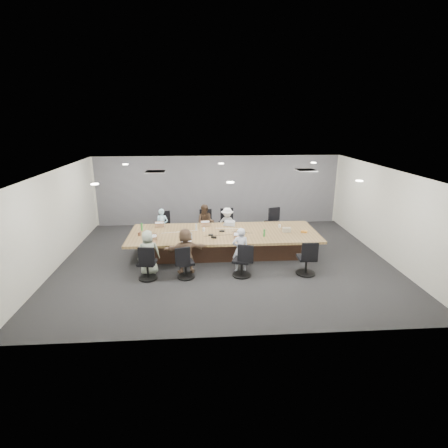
{
  "coord_description": "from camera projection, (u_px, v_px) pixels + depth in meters",
  "views": [
    {
      "loc": [
        -0.73,
        -10.1,
        4.27
      ],
      "look_at": [
        0.0,
        0.4,
        1.05
      ],
      "focal_mm": 28.0,
      "sensor_mm": 36.0,
      "label": 1
    }
  ],
  "objects": [
    {
      "name": "chair_2",
      "position": [
        226.0,
        225.0,
        12.91
      ],
      "size": [
        0.66,
        0.66,
        0.88
      ],
      "primitive_type": null,
      "rotation": [
        0.0,
        0.0,
        3.26
      ],
      "color": "black",
      "rests_on": "ground"
    },
    {
      "name": "conference_table",
      "position": [
        224.0,
        242.0,
        11.29
      ],
      "size": [
        6.0,
        2.2,
        0.74
      ],
      "color": "#3D251A",
      "rests_on": "ground"
    },
    {
      "name": "laptop_4",
      "position": [
        151.0,
        242.0,
        10.28
      ],
      "size": [
        0.31,
        0.24,
        0.02
      ],
      "primitive_type": "cube",
      "rotation": [
        0.0,
        0.0,
        0.19
      ],
      "color": "#8C6647",
      "rests_on": "conference_table"
    },
    {
      "name": "person_2",
      "position": [
        227.0,
        224.0,
        12.53
      ],
      "size": [
        0.79,
        0.47,
        1.2
      ],
      "primitive_type": "imported",
      "rotation": [
        0.0,
        0.0,
        6.26
      ],
      "color": "silver",
      "rests_on": "ground"
    },
    {
      "name": "wall_back",
      "position": [
        218.0,
        190.0,
        14.34
      ],
      "size": [
        10.0,
        0.0,
        2.8
      ],
      "primitive_type": "cube",
      "rotation": [
        1.57,
        0.0,
        0.0
      ],
      "color": "beige",
      "rests_on": "ground"
    },
    {
      "name": "person_4",
      "position": [
        148.0,
        252.0,
        9.79
      ],
      "size": [
        0.68,
        0.5,
        1.28
      ],
      "primitive_type": "imported",
      "rotation": [
        0.0,
        0.0,
        3.3
      ],
      "color": "#909E8C",
      "rests_on": "ground"
    },
    {
      "name": "laptop_2",
      "position": [
        228.0,
        225.0,
        11.97
      ],
      "size": [
        0.39,
        0.3,
        0.02
      ],
      "primitive_type": "cube",
      "rotation": [
        0.0,
        0.0,
        2.97
      ],
      "color": "#B2B2B7",
      "rests_on": "conference_table"
    },
    {
      "name": "laptop_1",
      "position": [
        206.0,
        225.0,
        11.91
      ],
      "size": [
        0.33,
        0.25,
        0.02
      ],
      "primitive_type": "cube",
      "rotation": [
        0.0,
        0.0,
        3.3
      ],
      "color": "#8C6647",
      "rests_on": "conference_table"
    },
    {
      "name": "chair_3",
      "position": [
        273.0,
        225.0,
        13.03
      ],
      "size": [
        0.75,
        0.75,
        0.87
      ],
      "primitive_type": null,
      "rotation": [
        0.0,
        0.0,
        3.47
      ],
      "color": "black",
      "rests_on": "ground"
    },
    {
      "name": "mug_brown",
      "position": [
        139.0,
        234.0,
        10.87
      ],
      "size": [
        0.12,
        0.12,
        0.11
      ],
      "primitive_type": "cylinder",
      "rotation": [
        0.0,
        0.0,
        0.28
      ],
      "color": "brown",
      "rests_on": "conference_table"
    },
    {
      "name": "wall_left",
      "position": [
        54.0,
        220.0,
        10.19
      ],
      "size": [
        0.0,
        8.0,
        2.8
      ],
      "primitive_type": "cube",
      "rotation": [
        1.57,
        0.0,
        1.57
      ],
      "color": "beige",
      "rests_on": "ground"
    },
    {
      "name": "chair_0",
      "position": [
        163.0,
        228.0,
        12.78
      ],
      "size": [
        0.59,
        0.59,
        0.76
      ],
      "primitive_type": null,
      "rotation": [
        0.0,
        0.0,
        3.3
      ],
      "color": "black",
      "rests_on": "ground"
    },
    {
      "name": "chair_5",
      "position": [
        186.0,
        265.0,
        9.6
      ],
      "size": [
        0.63,
        0.63,
        0.75
      ],
      "primitive_type": null,
      "rotation": [
        0.0,
        0.0,
        0.28
      ],
      "color": "black",
      "rests_on": "ground"
    },
    {
      "name": "chair_7",
      "position": [
        306.0,
        260.0,
        9.81
      ],
      "size": [
        0.59,
        0.59,
        0.84
      ],
      "primitive_type": null,
      "rotation": [
        0.0,
        0.0,
        -0.03
      ],
      "color": "black",
      "rests_on": "ground"
    },
    {
      "name": "bottle_green_left",
      "position": [
        142.0,
        227.0,
        11.34
      ],
      "size": [
        0.07,
        0.07,
        0.25
      ],
      "primitive_type": "cylinder",
      "rotation": [
        0.0,
        0.0,
        -0.01
      ],
      "color": "#307D32",
      "rests_on": "conference_table"
    },
    {
      "name": "bottle_clear",
      "position": [
        196.0,
        227.0,
        11.41
      ],
      "size": [
        0.08,
        0.08,
        0.2
      ],
      "primitive_type": "cylinder",
      "rotation": [
        0.0,
        0.0,
        0.4
      ],
      "color": "silver",
      "rests_on": "conference_table"
    },
    {
      "name": "wall_front",
      "position": [
        240.0,
        273.0,
        6.7
      ],
      "size": [
        10.0,
        0.0,
        2.8
      ],
      "primitive_type": "cube",
      "rotation": [
        -1.57,
        0.0,
        0.0
      ],
      "color": "beige",
      "rests_on": "ground"
    },
    {
      "name": "person_6",
      "position": [
        240.0,
        250.0,
        9.95
      ],
      "size": [
        0.49,
        0.33,
        1.31
      ],
      "primitive_type": "imported",
      "rotation": [
        0.0,
        0.0,
        3.19
      ],
      "color": "silver",
      "rests_on": "ground"
    },
    {
      "name": "wall_right",
      "position": [
        385.0,
        214.0,
        10.85
      ],
      "size": [
        0.0,
        8.0,
        2.8
      ],
      "primitive_type": "cube",
      "rotation": [
        1.57,
        0.0,
        -1.57
      ],
      "color": "beige",
      "rests_on": "ground"
    },
    {
      "name": "laptop_5",
      "position": [
        186.0,
        241.0,
        10.35
      ],
      "size": [
        0.32,
        0.26,
        0.02
      ],
      "primitive_type": "cube",
      "rotation": [
        0.0,
        0.0,
        0.22
      ],
      "color": "#B2B2B7",
      "rests_on": "conference_table"
    },
    {
      "name": "stapler",
      "position": [
        214.0,
        237.0,
        10.63
      ],
      "size": [
        0.17,
        0.09,
        0.06
      ],
      "primitive_type": "cube",
      "rotation": [
        0.0,
        0.0,
        -0.29
      ],
      "color": "black",
      "rests_on": "conference_table"
    },
    {
      "name": "curtain",
      "position": [
        218.0,
        191.0,
        14.26
      ],
      "size": [
        9.8,
        0.04,
        2.8
      ],
      "primitive_type": "cube",
      "color": "gray",
      "rests_on": "ground"
    },
    {
      "name": "floor",
      "position": [
        225.0,
        260.0,
        10.93
      ],
      "size": [
        10.0,
        8.0,
        0.0
      ],
      "primitive_type": "cube",
      "color": "#262627",
      "rests_on": "ground"
    },
    {
      "name": "bottle_green_right",
      "position": [
        264.0,
        233.0,
        10.77
      ],
      "size": [
        0.07,
        0.07,
        0.23
      ],
      "primitive_type": "cylinder",
      "rotation": [
        0.0,
        0.0,
        0.14
      ],
      "color": "#307D32",
      "rests_on": "conference_table"
    },
    {
      "name": "person_5",
      "position": [
        186.0,
        251.0,
        9.85
      ],
      "size": [
        1.28,
        0.61,
        1.33
      ],
      "primitive_type": "imported",
      "rotation": [
        0.0,
        0.0,
        3.32
      ],
      "color": "brown",
      "rests_on": "ground"
    },
    {
      "name": "chair_6",
      "position": [
        242.0,
        263.0,
        9.69
      ],
      "size": [
        0.69,
        0.69,
        0.8
      ],
      "primitive_type": null,
      "rotation": [
        0.0,
        0.0,
        -0.34
      ],
      "color": "black",
      "rests_on": "ground"
    },
    {
      "name": "chair_4",
      "position": [
        147.0,
        265.0,
        9.52
      ],
      "size": [
        0.62,
        0.62,
        0.81
      ],
      "primitive_type": null,
      "rotation": [
        0.0,
        0.0,
        -0.14
      ],
      "color": "black",
      "rests_on": "ground"
    },
    {
      "name": "cup_white_far",
      "position": [
        204.0,
        229.0,
        11.31
      ],
      "size": [
        0.11,
        0.11,
        0.11
      ],
      "primitive_type": "cylinder",
      "rotation": [
        0.0,
        0.0,
        0.32
      ],
      "color": "white",
      "rests_on": "conference_table"
    },
    {
      "name": "canvas_bag",
      "position": [
        287.0,
        230.0,
        11.22
      ],
      "size": [
        0.26,
        0.17,
        0.14
      ],
      "primitive_type": "cube",
      "rotation": [
        0.0,
        0.0,
        -0.08
      ],
      "color": "tan",
      "rests_on": "conference_table"
    },
    {
      "name": "cup_white_near",
      "position": [
        280.0,
        226.0,
        11.69
      ],
      "size": [
        0.1,
        0.1,
        0.1
      ],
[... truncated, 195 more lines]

